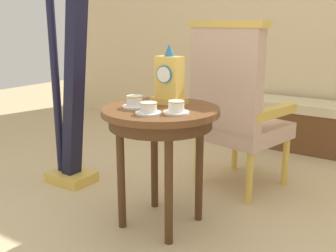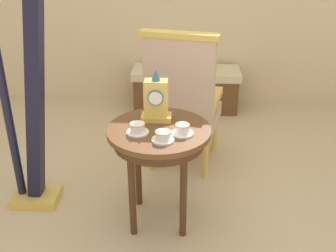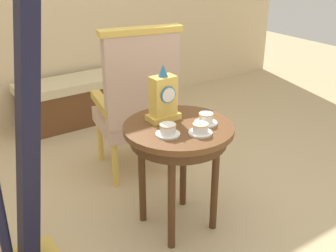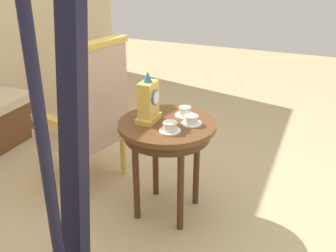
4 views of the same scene
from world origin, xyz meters
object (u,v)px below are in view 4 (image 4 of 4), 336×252
(teacup_left, at_px, (170,127))
(teacup_center, at_px, (185,112))
(harp, at_px, (68,178))
(mantel_clock, at_px, (148,102))
(armchair, at_px, (89,113))
(teacup_right, at_px, (192,120))
(side_table, at_px, (167,135))

(teacup_left, bearing_deg, teacup_center, 0.02)
(teacup_left, xyz_separation_m, harp, (-0.74, 0.22, 0.01))
(mantel_clock, bearing_deg, teacup_left, -117.84)
(teacup_center, xyz_separation_m, harp, (-1.01, 0.22, 0.01))
(armchair, xyz_separation_m, harp, (-1.00, -0.53, 0.13))
(teacup_center, bearing_deg, teacup_right, -140.88)
(teacup_left, relative_size, armchair, 0.12)
(side_table, xyz_separation_m, teacup_center, (0.14, -0.07, 0.12))
(mantel_clock, bearing_deg, side_table, -78.76)
(mantel_clock, distance_m, harp, 0.85)
(teacup_center, bearing_deg, teacup_left, -179.98)
(side_table, bearing_deg, armchair, 79.20)
(teacup_center, distance_m, armchair, 0.76)
(side_table, distance_m, mantel_clock, 0.25)
(side_table, height_order, teacup_left, teacup_left)
(teacup_right, xyz_separation_m, harp, (-0.90, 0.31, 0.02))
(side_table, height_order, teacup_right, teacup_right)
(side_table, bearing_deg, teacup_left, -151.20)
(teacup_center, relative_size, harp, 0.07)
(mantel_clock, relative_size, harp, 0.19)
(side_table, relative_size, teacup_left, 5.04)
(teacup_right, xyz_separation_m, mantel_clock, (-0.06, 0.28, 0.11))
(armchair, bearing_deg, teacup_center, -88.90)
(teacup_center, bearing_deg, armchair, 91.10)
(side_table, height_order, mantel_clock, mantel_clock)
(teacup_left, distance_m, mantel_clock, 0.24)
(teacup_right, bearing_deg, teacup_center, 39.12)
(teacup_right, distance_m, teacup_center, 0.14)
(armchair, distance_m, harp, 1.14)
(teacup_right, distance_m, harp, 0.95)
(teacup_left, xyz_separation_m, teacup_center, (0.27, 0.00, -0.00))
(teacup_center, distance_m, mantel_clock, 0.27)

